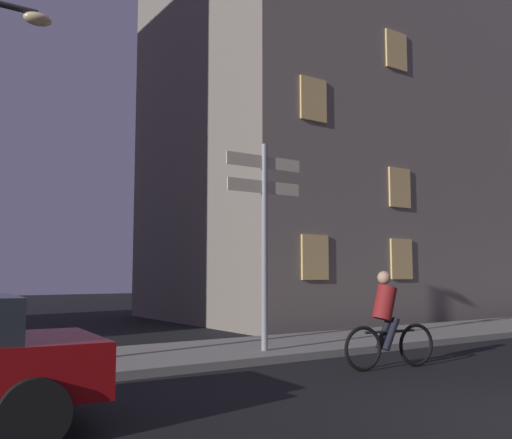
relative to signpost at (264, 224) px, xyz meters
The scene contains 4 objects.
sidewalk_kerb 2.54m from the signpost, 94.53° to the left, with size 40.00×2.78×0.14m, color gray.
signpost is the anchor object (origin of this frame).
cyclist 2.93m from the signpost, 64.38° to the right, with size 1.81×0.38×1.61m.
building_right_block 12.06m from the signpost, 39.66° to the left, with size 13.45×8.71×13.80m.
Camera 1 is at (-6.00, -3.20, 1.57)m, focal length 39.40 mm.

